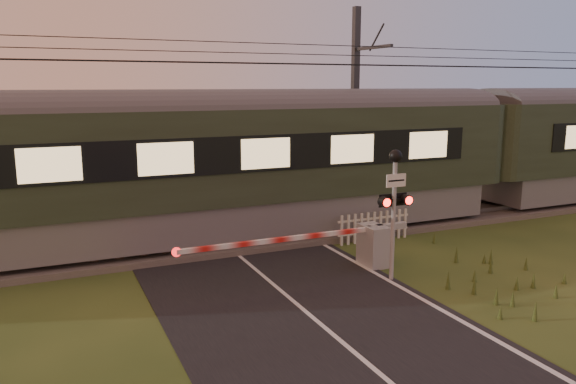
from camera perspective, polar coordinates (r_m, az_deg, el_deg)
name	(u,v)px	position (r m, az deg, el deg)	size (l,w,h in m)	color
ground	(314,320)	(12.11, 2.69, -12.83)	(160.00, 160.00, 0.00)	#283F18
road	(320,323)	(11.92, 3.28, -13.18)	(6.00, 140.00, 0.03)	black
track_bed	(222,240)	(17.80, -6.75, -4.85)	(140.00, 3.40, 0.39)	#47423D
overhead_wires	(217,55)	(17.16, -7.18, 13.66)	(120.00, 0.62, 0.62)	black
train	(476,149)	(22.38, 18.55, 4.19)	(47.09, 3.25, 4.40)	slate
boom_gate	(365,244)	(15.32, 7.79, -5.28)	(6.51, 0.87, 1.15)	gray
crossing_signal	(394,191)	(14.02, 10.76, 0.05)	(0.84, 0.35, 3.32)	gray
picket_fence	(374,227)	(17.83, 8.75, -3.49)	(2.56, 0.08, 0.95)	silver
catenary_mast	(356,108)	(21.69, 6.88, 8.47)	(0.24, 2.47, 7.69)	#2D2D30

